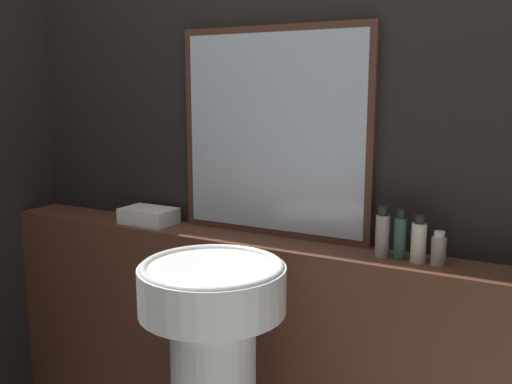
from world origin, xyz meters
name	(u,v)px	position (x,y,z in m)	size (l,w,h in m)	color
wall_back	(271,143)	(0.00, 1.24, 1.25)	(8.00, 0.06, 2.50)	black
vanity_counter	(254,354)	(0.00, 1.11, 0.46)	(2.27, 0.20, 0.91)	#512D1E
pedestal_sink	(213,374)	(0.07, 0.73, 0.57)	(0.45, 0.45, 0.93)	white
mirror	(274,133)	(0.04, 1.19, 1.29)	(0.75, 0.03, 0.76)	#47281E
towel_stack	(149,216)	(-0.49, 1.11, 0.94)	(0.21, 0.14, 0.06)	silver
shampoo_bottle	(382,234)	(0.48, 1.11, 0.99)	(0.05, 0.05, 0.17)	gray
conditioner_bottle	(400,236)	(0.54, 1.11, 0.99)	(0.04, 0.04, 0.17)	#2D4C3D
lotion_bottle	(419,240)	(0.59, 1.11, 0.98)	(0.05, 0.05, 0.15)	beige
body_wash_bottle	(439,250)	(0.66, 1.11, 0.96)	(0.05, 0.05, 0.11)	gray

